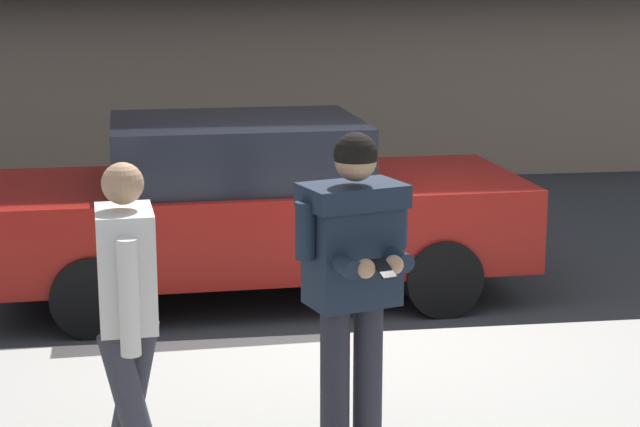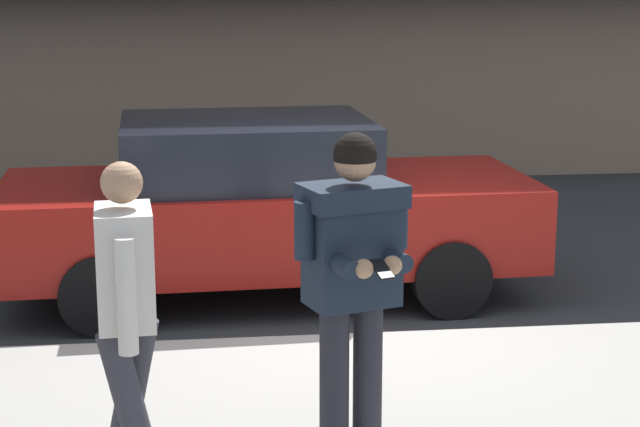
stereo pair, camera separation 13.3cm
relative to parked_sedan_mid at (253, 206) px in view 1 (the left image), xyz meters
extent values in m
plane|color=#2B2D30|center=(0.55, -1.32, -0.79)|extent=(80.00, 80.00, 0.00)
cube|color=silver|center=(1.55, -1.27, -0.79)|extent=(28.00, 0.12, 0.01)
cube|color=maroon|center=(0.04, 0.00, -0.12)|extent=(4.57, 2.01, 0.70)
cube|color=black|center=(-0.14, -0.01, 0.49)|extent=(2.14, 1.72, 0.52)
cylinder|color=black|center=(1.40, 0.92, -0.47)|extent=(0.65, 0.25, 0.64)
cylinder|color=black|center=(1.47, -0.79, -0.47)|extent=(0.65, 0.25, 0.64)
cylinder|color=black|center=(-1.39, 0.80, -0.47)|extent=(0.65, 0.25, 0.64)
cylinder|color=black|center=(-1.32, -0.91, -0.47)|extent=(0.65, 0.25, 0.64)
cylinder|color=#23232B|center=(0.34, -3.54, -0.21)|extent=(0.16, 0.16, 0.88)
cylinder|color=#23232B|center=(0.15, -3.60, -0.21)|extent=(0.16, 0.16, 0.88)
cube|color=#192333|center=(0.24, -3.57, 0.55)|extent=(0.53, 0.43, 0.64)
cube|color=#192333|center=(0.24, -3.57, 0.82)|extent=(0.60, 0.48, 0.12)
cylinder|color=#192333|center=(0.50, -3.49, 0.66)|extent=(0.11, 0.11, 0.30)
cylinder|color=#192333|center=(0.43, -3.68, 0.51)|extent=(0.19, 0.32, 0.10)
sphere|color=tan|center=(0.41, -3.83, 0.51)|extent=(0.10, 0.10, 0.10)
cylinder|color=#192333|center=(-0.01, -3.65, 0.66)|extent=(0.11, 0.11, 0.30)
cylinder|color=#192333|center=(0.15, -3.77, 0.51)|extent=(0.19, 0.32, 0.10)
sphere|color=tan|center=(0.26, -3.88, 0.51)|extent=(0.10, 0.10, 0.10)
cube|color=black|center=(0.35, -3.89, 0.51)|extent=(0.12, 0.16, 0.07)
sphere|color=tan|center=(0.25, -3.60, 1.01)|extent=(0.22, 0.22, 0.22)
sphere|color=black|center=(0.25, -3.60, 1.04)|extent=(0.23, 0.23, 0.23)
cylinder|color=#33333D|center=(-0.93, -3.61, -0.22)|extent=(0.34, 0.17, 0.87)
cylinder|color=#33333D|center=(-0.92, -3.79, -0.22)|extent=(0.34, 0.17, 0.87)
cube|color=silver|center=(-0.93, -3.70, 0.51)|extent=(0.31, 0.44, 0.60)
cylinder|color=silver|center=(-0.94, -3.45, 0.43)|extent=(0.10, 0.10, 0.58)
cylinder|color=silver|center=(-0.91, -3.95, 0.43)|extent=(0.10, 0.10, 0.58)
sphere|color=tan|center=(-0.93, -3.70, 0.94)|extent=(0.21, 0.21, 0.21)
camera|label=1|loc=(-0.68, -8.93, 1.95)|focal=60.00mm
camera|label=2|loc=(-0.55, -8.94, 1.95)|focal=60.00mm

